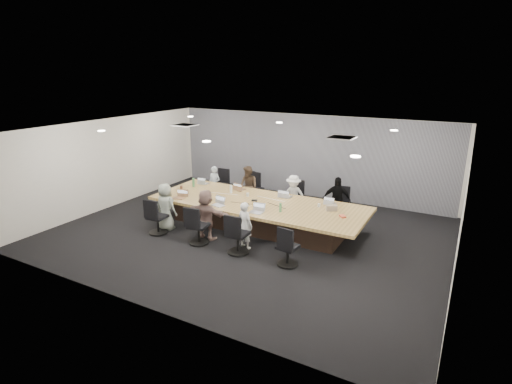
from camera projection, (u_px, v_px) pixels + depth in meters
The scene contains 41 objects.
floor at pixel (249, 233), 10.81m from camera, with size 10.00×8.00×0.00m, color black.
ceiling at pixel (248, 129), 9.99m from camera, with size 10.00×8.00×0.00m, color white.
wall_back at pixel (306, 155), 13.75m from camera, with size 10.00×2.80×0.00m, color silver.
wall_front at pixel (137, 237), 7.04m from camera, with size 10.00×2.80×0.00m, color silver.
wall_left at pixel (112, 163), 12.69m from camera, with size 8.00×2.80×0.00m, color silver.
wall_right at pixel (462, 215), 8.10m from camera, with size 8.00×2.80×0.00m, color silver.
curtain at pixel (305, 156), 13.68m from camera, with size 9.80×0.04×2.80m, color gray.
conference_table at pixel (258, 213), 11.11m from camera, with size 6.00×2.20×0.74m.
chair_0 at pixel (220, 187), 13.63m from camera, with size 0.53×0.53×0.79m, color black, non-canonical shape.
chair_1 at pixel (254, 191), 13.01m from camera, with size 0.58×0.58×0.87m, color black, non-canonical shape.
chair_2 at pixel (298, 200), 12.32m from camera, with size 0.50×0.50×0.75m, color black, non-canonical shape.
chair_3 at pixel (340, 207), 11.71m from camera, with size 0.49×0.49×0.72m, color black, non-canonical shape.
chair_4 at pixel (158, 220), 10.66m from camera, with size 0.53×0.53×0.79m, color black, non-canonical shape.
chair_5 at pixel (198, 229), 10.04m from camera, with size 0.54×0.54×0.80m, color black, non-canonical shape.
chair_6 at pixel (238, 237), 9.51m from camera, with size 0.55×0.55×0.82m, color black, non-canonical shape.
chair_7 at pixel (288, 250), 8.92m from camera, with size 0.50×0.50×0.74m, color black, non-canonical shape.
person_0 at pixel (214, 184), 13.28m from camera, with size 0.43×0.28×1.18m, color #B2C0CB.
laptop_0 at pixel (204, 183), 12.77m from camera, with size 0.29×0.20×0.02m, color #B2B2B7.
person_1 at pixel (248, 187), 12.65m from camera, with size 0.65×0.51×1.34m, color #3D2E22.
laptop_1 at pixel (239, 189), 12.17m from camera, with size 0.36×0.25×0.02m, color #8C6647.
person_2 at pixel (293, 195), 11.95m from camera, with size 0.80×0.46×1.24m, color silver.
laptop_2 at pixel (286, 196), 11.46m from camera, with size 0.35×0.24×0.02m, color #B2B2B7.
person_3 at pixel (336, 200), 11.33m from camera, with size 0.80×0.33×1.36m, color black.
laptop_3 at pixel (330, 203), 10.85m from camera, with size 0.28×0.20×0.02m, color #B2B2B7.
person_4 at pixel (166, 207), 10.88m from camera, with size 0.64×0.42×1.31m, color gray.
laptop_4 at pixel (178, 198), 11.31m from camera, with size 0.34×0.23×0.02m, color #8C6647.
person_5 at pixel (206, 214), 10.26m from camera, with size 1.24×0.39×1.33m, color #795C57.
laptop_5 at pixel (218, 205), 10.69m from camera, with size 0.34×0.23×0.02m, color #B2B2B7.
person_6 at pixel (245, 225), 9.75m from camera, with size 0.43×0.28×1.18m, color silver.
laptop_6 at pixel (256, 212), 10.16m from camera, with size 0.34×0.23×0.02m, color #B2B2B7.
bottle_green_left at pixel (193, 182), 12.38m from camera, with size 0.08×0.08×0.28m, color #43824B.
bottle_green_right at pixel (280, 208), 10.20m from camera, with size 0.07×0.07×0.23m, color #43824B.
bottle_clear at pixel (231, 189), 11.77m from camera, with size 0.07×0.07×0.24m, color silver.
cup_white_far at pixel (248, 195), 11.47m from camera, with size 0.08×0.08×0.10m, color white.
cup_white_near at pixel (319, 205), 10.59m from camera, with size 0.07×0.07×0.09m, color white.
mug_brown at pixel (181, 187), 12.20m from camera, with size 0.08×0.08×0.10m, color brown.
mic_left at pixel (245, 204), 10.79m from camera, with size 0.17×0.11×0.03m, color black.
mic_right at pixel (254, 200), 11.08m from camera, with size 0.15×0.10×0.03m, color black.
stapler at pixel (259, 206), 10.56m from camera, with size 0.18×0.04×0.07m, color black.
canvas_bag at pixel (332, 208), 10.31m from camera, with size 0.27×0.17×0.15m, color gray.
snack_packet at pixel (343, 216), 9.86m from camera, with size 0.18×0.12×0.04m, color #D75534.
Camera 1 is at (4.97, -8.69, 4.23)m, focal length 28.00 mm.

